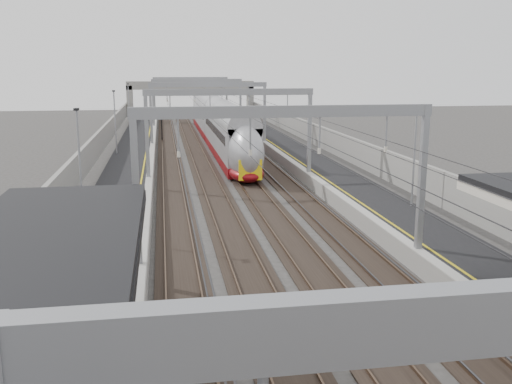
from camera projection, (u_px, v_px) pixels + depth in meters
name	position (u px, v px, depth m)	size (l,w,h in m)	color
platform_left	(128.00, 177.00, 46.26)	(4.00, 120.00, 1.00)	black
platform_right	(319.00, 171.00, 48.80)	(4.00, 120.00, 1.00)	black
tracks	(226.00, 179.00, 47.62)	(11.40, 140.00, 0.20)	black
overhead_line	(218.00, 101.00, 52.70)	(13.00, 140.00, 6.60)	gray
overbridge	(191.00, 90.00, 99.53)	(22.00, 2.20, 6.90)	gray
wall_left	(87.00, 164.00, 45.52)	(0.30, 120.00, 3.20)	gray
wall_right	(355.00, 157.00, 49.07)	(0.30, 120.00, 3.20)	gray
train	(219.00, 127.00, 67.83)	(2.92, 53.13, 4.60)	maroon
signal_green	(162.00, 122.00, 72.20)	(0.32, 0.32, 3.48)	black
signal_red_near	(234.00, 127.00, 66.84)	(0.32, 0.32, 3.48)	black
signal_red_far	(249.00, 124.00, 69.57)	(0.32, 0.32, 3.48)	black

